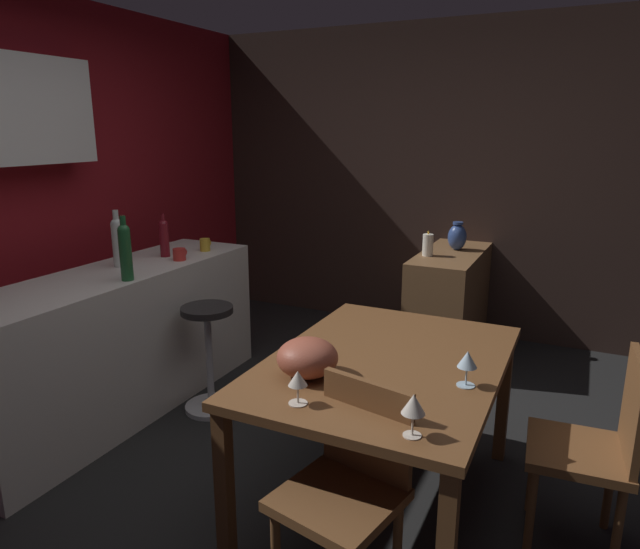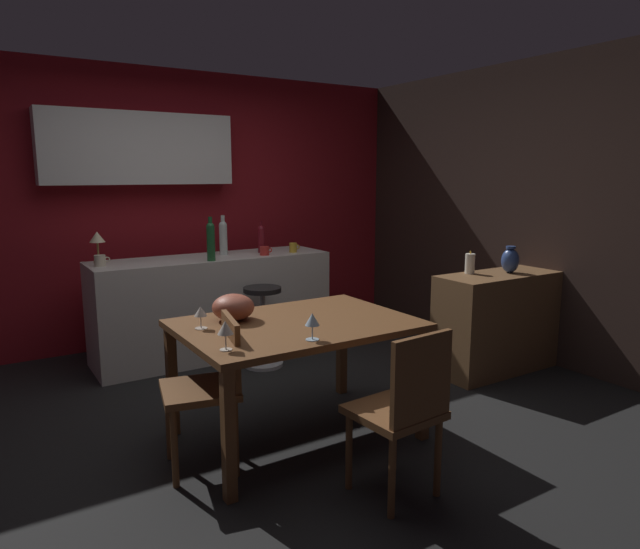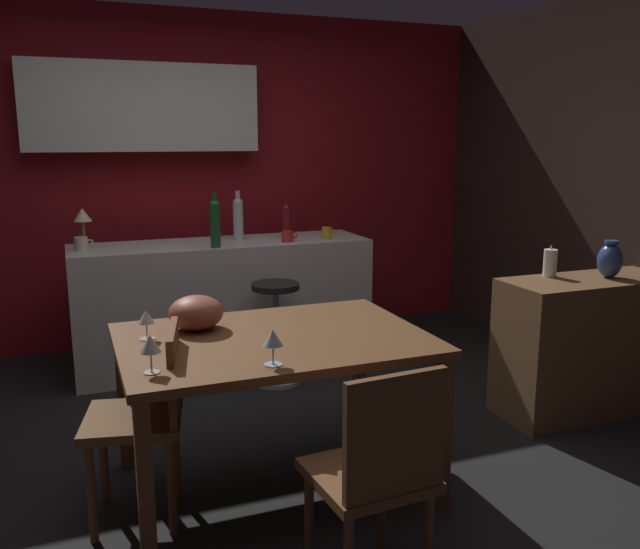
{
  "view_description": "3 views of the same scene",
  "coord_description": "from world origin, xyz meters",
  "px_view_note": "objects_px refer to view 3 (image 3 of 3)",
  "views": [
    {
      "loc": [
        -2.3,
        -1.22,
        1.74
      ],
      "look_at": [
        0.54,
        0.15,
        0.93
      ],
      "focal_mm": 31.76,
      "sensor_mm": 36.0,
      "label": 1
    },
    {
      "loc": [
        -1.69,
        -3.35,
        1.62
      ],
      "look_at": [
        0.51,
        0.15,
        0.89
      ],
      "focal_mm": 31.68,
      "sensor_mm": 36.0,
      "label": 2
    },
    {
      "loc": [
        -0.9,
        -3.25,
        1.63
      ],
      "look_at": [
        0.5,
        0.34,
        0.83
      ],
      "focal_mm": 37.15,
      "sensor_mm": 36.0,
      "label": 3
    }
  ],
  "objects_px": {
    "sideboard_cabinet": "(588,345)",
    "wine_glass_left": "(146,318)",
    "chair_near_window": "(148,413)",
    "counter_lamp": "(83,218)",
    "wine_glass_right": "(273,339)",
    "cup_mustard": "(327,233)",
    "cup_red": "(288,236)",
    "pillar_candle_tall": "(550,263)",
    "wine_glass_center": "(150,345)",
    "bar_stool": "(276,330)",
    "wine_bottle_clear": "(238,217)",
    "dining_table": "(273,352)",
    "wine_bottle_green": "(215,221)",
    "fruit_bowl": "(196,313)",
    "chair_by_doorway": "(377,472)",
    "cup_cream": "(81,244)",
    "wine_bottle_ruby": "(287,220)",
    "vase_ceramic_blue": "(610,260)"
  },
  "relations": [
    {
      "from": "sideboard_cabinet",
      "to": "wine_glass_left",
      "type": "xyz_separation_m",
      "value": [
        -2.57,
        -0.01,
        0.43
      ]
    },
    {
      "from": "chair_near_window",
      "to": "counter_lamp",
      "type": "height_order",
      "value": "counter_lamp"
    },
    {
      "from": "wine_glass_right",
      "to": "cup_mustard",
      "type": "xyz_separation_m",
      "value": [
        1.05,
        2.06,
        0.1
      ]
    },
    {
      "from": "sideboard_cabinet",
      "to": "counter_lamp",
      "type": "relative_size",
      "value": 4.24
    },
    {
      "from": "cup_red",
      "to": "pillar_candle_tall",
      "type": "distance_m",
      "value": 1.8
    },
    {
      "from": "chair_near_window",
      "to": "wine_glass_center",
      "type": "relative_size",
      "value": 5.55
    },
    {
      "from": "bar_stool",
      "to": "wine_bottle_clear",
      "type": "bearing_deg",
      "value": 99.13
    },
    {
      "from": "dining_table",
      "to": "wine_glass_right",
      "type": "bearing_deg",
      "value": -107.03
    },
    {
      "from": "wine_glass_center",
      "to": "wine_bottle_green",
      "type": "distance_m",
      "value": 2.02
    },
    {
      "from": "wine_glass_center",
      "to": "fruit_bowl",
      "type": "bearing_deg",
      "value": 62.72
    },
    {
      "from": "chair_by_doorway",
      "to": "wine_glass_center",
      "type": "distance_m",
      "value": 0.98
    },
    {
      "from": "wine_glass_center",
      "to": "cup_cream",
      "type": "relative_size",
      "value": 1.26
    },
    {
      "from": "chair_by_doorway",
      "to": "fruit_bowl",
      "type": "bearing_deg",
      "value": 110.05
    },
    {
      "from": "wine_glass_left",
      "to": "cup_red",
      "type": "distance_m",
      "value": 1.9
    },
    {
      "from": "wine_glass_left",
      "to": "wine_bottle_clear",
      "type": "relative_size",
      "value": 0.37
    },
    {
      "from": "dining_table",
      "to": "wine_bottle_ruby",
      "type": "distance_m",
      "value": 1.98
    },
    {
      "from": "wine_bottle_green",
      "to": "wine_bottle_clear",
      "type": "height_order",
      "value": "wine_bottle_green"
    },
    {
      "from": "wine_bottle_green",
      "to": "wine_bottle_ruby",
      "type": "xyz_separation_m",
      "value": [
        0.58,
        0.22,
        -0.04
      ]
    },
    {
      "from": "sideboard_cabinet",
      "to": "chair_by_doorway",
      "type": "xyz_separation_m",
      "value": [
        -1.92,
        -1.05,
        0.07
      ]
    },
    {
      "from": "wine_bottle_green",
      "to": "fruit_bowl",
      "type": "bearing_deg",
      "value": -106.3
    },
    {
      "from": "sideboard_cabinet",
      "to": "wine_glass_right",
      "type": "distance_m",
      "value": 2.25
    },
    {
      "from": "chair_by_doorway",
      "to": "fruit_bowl",
      "type": "height_order",
      "value": "fruit_bowl"
    },
    {
      "from": "wine_glass_right",
      "to": "wine_glass_center",
      "type": "relative_size",
      "value": 0.97
    },
    {
      "from": "sideboard_cabinet",
      "to": "bar_stool",
      "type": "height_order",
      "value": "sideboard_cabinet"
    },
    {
      "from": "cup_mustard",
      "to": "cup_cream",
      "type": "height_order",
      "value": "same"
    },
    {
      "from": "wine_glass_left",
      "to": "vase_ceramic_blue",
      "type": "xyz_separation_m",
      "value": [
        2.67,
        0.0,
        0.09
      ]
    },
    {
      "from": "wine_bottle_green",
      "to": "cup_mustard",
      "type": "distance_m",
      "value": 0.86
    },
    {
      "from": "chair_by_doorway",
      "to": "cup_mustard",
      "type": "bearing_deg",
      "value": 72.01
    },
    {
      "from": "chair_by_doorway",
      "to": "wine_glass_center",
      "type": "height_order",
      "value": "wine_glass_center"
    },
    {
      "from": "wine_glass_right",
      "to": "counter_lamp",
      "type": "relative_size",
      "value": 0.57
    },
    {
      "from": "bar_stool",
      "to": "wine_bottle_green",
      "type": "height_order",
      "value": "wine_bottle_green"
    },
    {
      "from": "wine_glass_left",
      "to": "fruit_bowl",
      "type": "relative_size",
      "value": 0.52
    },
    {
      "from": "wine_glass_right",
      "to": "cup_mustard",
      "type": "bearing_deg",
      "value": 62.93
    },
    {
      "from": "chair_near_window",
      "to": "bar_stool",
      "type": "height_order",
      "value": "chair_near_window"
    },
    {
      "from": "dining_table",
      "to": "wine_glass_left",
      "type": "height_order",
      "value": "wine_glass_left"
    },
    {
      "from": "cup_cream",
      "to": "wine_bottle_ruby",
      "type": "bearing_deg",
      "value": 0.57
    },
    {
      "from": "chair_by_doorway",
      "to": "wine_bottle_clear",
      "type": "height_order",
      "value": "wine_bottle_clear"
    },
    {
      "from": "dining_table",
      "to": "wine_glass_center",
      "type": "bearing_deg",
      "value": -153.18
    },
    {
      "from": "wine_bottle_green",
      "to": "counter_lamp",
      "type": "relative_size",
      "value": 1.43
    },
    {
      "from": "wine_bottle_green",
      "to": "cup_mustard",
      "type": "height_order",
      "value": "wine_bottle_green"
    },
    {
      "from": "cup_red",
      "to": "counter_lamp",
      "type": "relative_size",
      "value": 0.46
    },
    {
      "from": "bar_stool",
      "to": "wine_glass_right",
      "type": "distance_m",
      "value": 1.83
    },
    {
      "from": "chair_by_doorway",
      "to": "bar_stool",
      "type": "relative_size",
      "value": 1.29
    },
    {
      "from": "sideboard_cabinet",
      "to": "counter_lamp",
      "type": "height_order",
      "value": "counter_lamp"
    },
    {
      "from": "chair_by_doorway",
      "to": "wine_glass_right",
      "type": "relative_size",
      "value": 5.94
    },
    {
      "from": "sideboard_cabinet",
      "to": "chair_near_window",
      "type": "height_order",
      "value": "chair_near_window"
    },
    {
      "from": "wine_glass_left",
      "to": "wine_glass_center",
      "type": "height_order",
      "value": "wine_glass_center"
    },
    {
      "from": "bar_stool",
      "to": "wine_glass_center",
      "type": "relative_size",
      "value": 4.47
    },
    {
      "from": "wine_bottle_ruby",
      "to": "cup_mustard",
      "type": "distance_m",
      "value": 0.31
    },
    {
      "from": "dining_table",
      "to": "vase_ceramic_blue",
      "type": "xyz_separation_m",
      "value": [
        2.13,
        0.16,
        0.26
      ]
    }
  ]
}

